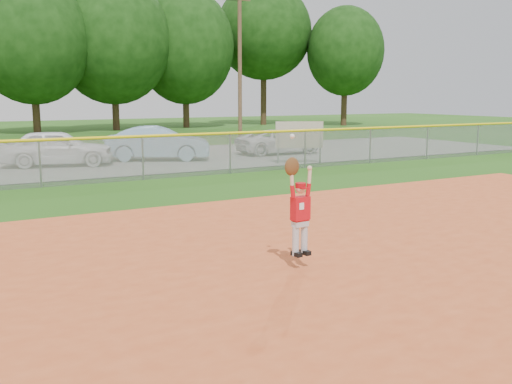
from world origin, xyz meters
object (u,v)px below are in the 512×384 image
(sponsor_sign, at_px, (299,136))
(ballplayer, at_px, (299,207))
(car_blue, at_px, (158,143))
(car_white_b, at_px, (279,142))
(car_white_a, at_px, (57,148))

(sponsor_sign, relative_size, ballplayer, 0.92)
(car_blue, relative_size, ballplayer, 2.25)
(car_white_b, bearing_deg, ballplayer, 151.50)
(car_white_b, distance_m, ballplayer, 18.83)
(car_white_b, bearing_deg, car_white_a, 90.70)
(ballplayer, bearing_deg, sponsor_sign, 56.61)
(car_blue, bearing_deg, car_white_b, -66.46)
(car_white_a, xyz_separation_m, car_white_b, (10.41, -0.21, -0.16))
(car_blue, distance_m, ballplayer, 16.82)
(car_white_a, distance_m, sponsor_sign, 9.95)
(sponsor_sign, height_order, ballplayer, ballplayer)
(car_blue, bearing_deg, car_white_a, 116.01)
(car_white_b, height_order, sponsor_sign, sponsor_sign)
(car_white_b, xyz_separation_m, ballplayer, (-9.52, -16.24, 0.46))
(car_blue, distance_m, car_white_b, 6.15)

